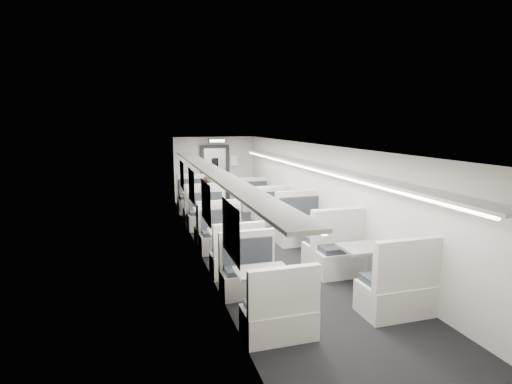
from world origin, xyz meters
TOP-DOWN VIEW (x-y plane):
  - room at (0.00, 0.00)m, footprint 3.24×12.24m
  - booth_left_a at (-1.00, 3.28)m, footprint 1.14×2.32m
  - booth_left_b at (-1.00, 1.21)m, footprint 1.05×2.12m
  - booth_left_c at (-1.00, -0.82)m, footprint 0.99×2.01m
  - booth_left_d at (-1.00, -3.22)m, footprint 0.99×2.01m
  - booth_right_a at (1.00, 3.22)m, footprint 0.99×2.01m
  - booth_right_b at (1.00, 1.26)m, footprint 0.97×1.96m
  - booth_right_c at (1.00, -0.86)m, footprint 1.16×2.36m
  - booth_right_d at (1.00, -2.96)m, footprint 1.16×2.35m
  - passenger at (-0.80, 2.74)m, footprint 0.51×0.34m
  - window_a at (-1.49, 3.40)m, footprint 0.02×1.18m
  - window_b at (-1.49, 1.20)m, footprint 0.02×1.18m
  - window_c at (-1.49, -1.00)m, footprint 0.02×1.18m
  - window_d at (-1.49, -3.20)m, footprint 0.02×1.18m
  - luggage_rack_left at (-1.24, -0.30)m, footprint 0.46×10.40m
  - luggage_rack_right at (1.24, -0.30)m, footprint 0.46×10.40m
  - vestibule_door at (0.00, 5.93)m, footprint 1.10×0.13m
  - exit_sign at (0.00, 5.44)m, footprint 0.62×0.12m
  - wall_notice at (0.75, 5.92)m, footprint 0.32×0.02m

SIDE VIEW (x-z plane):
  - booth_right_b at x=1.00m, z-range -0.17..0.87m
  - booth_right_a at x=1.00m, z-range -0.18..0.90m
  - booth_left_c at x=-1.00m, z-range -0.18..0.90m
  - booth_left_d at x=-1.00m, z-range -0.18..0.90m
  - booth_left_b at x=-1.00m, z-range -0.19..0.95m
  - booth_left_a at x=-1.00m, z-range -0.21..1.03m
  - booth_right_d at x=1.00m, z-range -0.21..1.05m
  - booth_right_c at x=1.00m, z-range -0.21..1.05m
  - passenger at x=-0.80m, z-range 0.00..1.39m
  - vestibule_door at x=0.00m, z-range -0.01..2.09m
  - room at x=0.00m, z-range -0.12..2.52m
  - window_a at x=-1.49m, z-range 0.93..1.77m
  - window_b at x=-1.49m, z-range 0.93..1.77m
  - window_c at x=-1.49m, z-range 0.93..1.77m
  - window_d at x=-1.49m, z-range 0.93..1.77m
  - wall_notice at x=0.75m, z-range 1.30..1.70m
  - luggage_rack_left at x=-1.24m, z-range 1.87..1.96m
  - luggage_rack_right at x=1.24m, z-range 1.87..1.96m
  - exit_sign at x=0.00m, z-range 2.20..2.36m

